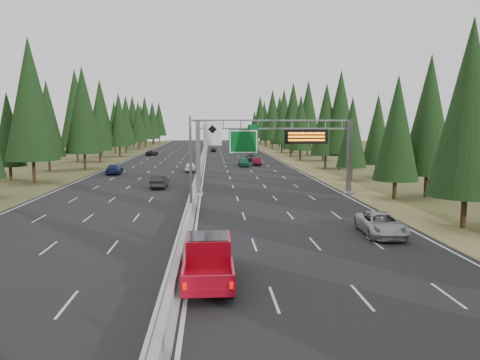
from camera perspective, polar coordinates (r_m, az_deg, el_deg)
The scene contains 19 objects.
road at distance 93.51m, azimuth -4.59°, elevation 2.25°, with size 32.00×260.00×0.08m, color black.
shoulder_right at distance 94.88m, azimuth 6.22°, elevation 2.29°, with size 3.60×260.00×0.06m, color olive.
shoulder_left at distance 95.50m, azimuth -15.34°, elevation 2.12°, with size 3.60×260.00×0.06m, color #464C23.
median_barrier at distance 93.48m, azimuth -4.60°, elevation 2.48°, with size 0.70×260.00×0.85m.
sign_gantry at distance 48.68m, azimuth 5.01°, elevation 4.28°, with size 16.75×0.98×7.80m.
hov_sign_pole at distance 38.28m, azimuth -5.18°, elevation 2.80°, with size 2.80×0.50×8.00m.
tree_row_right at distance 83.31m, azimuth 10.71°, elevation 8.02°, with size 11.86×239.39×18.93m.
tree_row_left at distance 97.07m, azimuth -17.82°, elevation 7.55°, with size 12.02×240.39×18.86m.
silver_minivan at distance 32.38m, azimuth 16.81°, elevation -5.16°, with size 2.47×5.35×1.49m, color #A4A3A8.
red_pickup at distance 22.33m, azimuth -3.87°, elevation -9.28°, with size 2.19×6.12×1.99m.
car_ahead_green at distance 81.85m, azimuth 0.49°, elevation 2.20°, with size 1.82×4.53×1.54m, color #16623D.
car_ahead_dkred at distance 84.33m, azimuth 2.03°, elevation 2.24°, with size 1.35×3.86×1.27m, color #4C0A18.
car_ahead_dkgrey at distance 93.71m, azimuth 1.28°, elevation 2.74°, with size 1.99×4.88×1.42m, color black.
car_ahead_white at distance 138.87m, azimuth -0.53°, elevation 4.03°, with size 2.26×4.91×1.36m, color white.
car_ahead_far at distance 125.94m, azimuth -3.26°, elevation 3.72°, with size 1.50×3.74×1.27m, color black.
car_onc_near at distance 54.78m, azimuth -9.78°, elevation -0.16°, with size 1.62×4.65×1.53m, color black.
car_onc_blue at distance 71.60m, azimuth -15.07°, elevation 1.28°, with size 2.05×5.05×1.47m, color navy.
car_onc_white at distance 73.26m, azimuth -6.04°, elevation 1.60°, with size 1.74×4.33×1.48m, color silver.
car_onc_far at distance 113.41m, azimuth -10.68°, elevation 3.29°, with size 2.15×4.66×1.30m, color black.
Camera 1 is at (1.64, -13.21, 7.35)m, focal length 35.00 mm.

